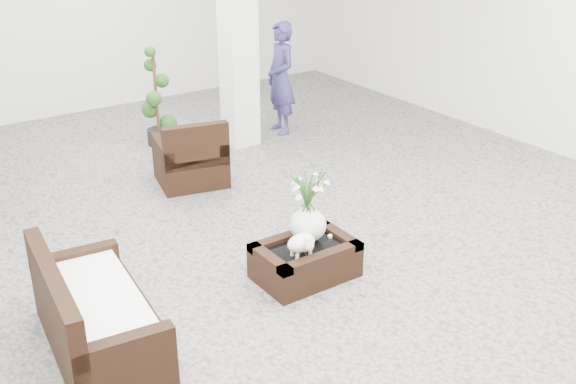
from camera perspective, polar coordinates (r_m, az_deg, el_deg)
ground at (r=7.11m, az=-0.46°, el=-4.29°), size 11.00×11.00×0.00m
column at (r=9.40m, az=-4.16°, el=14.08°), size 0.40×0.40×3.50m
coffee_table at (r=6.49m, az=1.42°, el=-5.72°), size 0.90×0.60×0.31m
sheep_figurine at (r=6.23m, az=1.08°, el=-4.33°), size 0.28×0.23×0.21m
planter_narcissus at (r=6.35m, az=1.67°, el=-0.74°), size 0.44×0.44×0.80m
tealight at (r=6.58m, az=3.45°, el=-3.60°), size 0.04×0.04×0.03m
armchair at (r=8.48m, az=-8.01°, el=3.41°), size 0.92×0.90×0.83m
loveseat at (r=5.62m, az=-15.28°, el=-8.91°), size 0.87×1.58×0.81m
topiary at (r=9.75m, az=-10.71°, el=7.63°), size 0.36×0.36×1.36m
shopper at (r=10.06m, az=-0.59°, el=9.27°), size 0.46×0.63×1.60m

